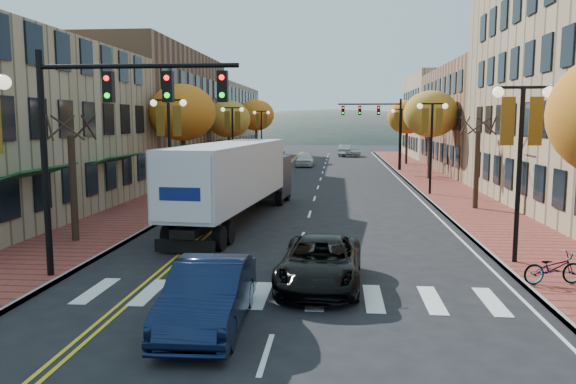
% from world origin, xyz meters
% --- Properties ---
extents(ground, '(200.00, 200.00, 0.00)m').
position_xyz_m(ground, '(0.00, 0.00, 0.00)').
color(ground, black).
rests_on(ground, ground).
extents(sidewalk_left, '(4.00, 85.00, 0.15)m').
position_xyz_m(sidewalk_left, '(-9.00, 32.50, 0.07)').
color(sidewalk_left, brown).
rests_on(sidewalk_left, ground).
extents(sidewalk_right, '(4.00, 85.00, 0.15)m').
position_xyz_m(sidewalk_right, '(9.00, 32.50, 0.07)').
color(sidewalk_right, brown).
rests_on(sidewalk_right, ground).
extents(building_left_mid, '(12.00, 24.00, 11.00)m').
position_xyz_m(building_left_mid, '(-17.00, 36.00, 5.50)').
color(building_left_mid, brown).
rests_on(building_left_mid, ground).
extents(building_left_far, '(12.00, 26.00, 9.50)m').
position_xyz_m(building_left_far, '(-17.00, 61.00, 4.75)').
color(building_left_far, '#9E8966').
rests_on(building_left_far, ground).
extents(building_right_mid, '(15.00, 24.00, 10.00)m').
position_xyz_m(building_right_mid, '(18.50, 42.00, 5.00)').
color(building_right_mid, brown).
rests_on(building_right_mid, ground).
extents(building_right_far, '(15.00, 20.00, 11.00)m').
position_xyz_m(building_right_far, '(18.50, 64.00, 5.50)').
color(building_right_far, '#9E8966').
rests_on(building_right_far, ground).
extents(tree_left_a, '(0.28, 0.28, 4.20)m').
position_xyz_m(tree_left_a, '(-9.00, 8.00, 2.25)').
color(tree_left_a, '#382619').
rests_on(tree_left_a, sidewalk_left).
extents(tree_left_b, '(4.48, 4.48, 7.21)m').
position_xyz_m(tree_left_b, '(-9.00, 24.00, 5.45)').
color(tree_left_b, '#382619').
rests_on(tree_left_b, sidewalk_left).
extents(tree_left_c, '(4.16, 4.16, 6.69)m').
position_xyz_m(tree_left_c, '(-9.00, 40.00, 5.05)').
color(tree_left_c, '#382619').
rests_on(tree_left_c, sidewalk_left).
extents(tree_left_d, '(4.61, 4.61, 7.42)m').
position_xyz_m(tree_left_d, '(-9.00, 58.00, 5.60)').
color(tree_left_d, '#382619').
rests_on(tree_left_d, sidewalk_left).
extents(tree_right_b, '(0.28, 0.28, 4.20)m').
position_xyz_m(tree_right_b, '(9.00, 18.00, 2.25)').
color(tree_right_b, '#382619').
rests_on(tree_right_b, sidewalk_right).
extents(tree_right_c, '(4.48, 4.48, 7.21)m').
position_xyz_m(tree_right_c, '(9.00, 34.00, 5.45)').
color(tree_right_c, '#382619').
rests_on(tree_right_c, sidewalk_right).
extents(tree_right_d, '(4.35, 4.35, 7.00)m').
position_xyz_m(tree_right_d, '(9.00, 50.00, 5.29)').
color(tree_right_d, '#382619').
rests_on(tree_right_d, sidewalk_right).
extents(lamp_left_b, '(1.96, 0.36, 6.05)m').
position_xyz_m(lamp_left_b, '(-7.50, 16.00, 4.29)').
color(lamp_left_b, black).
rests_on(lamp_left_b, ground).
extents(lamp_left_c, '(1.96, 0.36, 6.05)m').
position_xyz_m(lamp_left_c, '(-7.50, 34.00, 4.29)').
color(lamp_left_c, black).
rests_on(lamp_left_c, ground).
extents(lamp_left_d, '(1.96, 0.36, 6.05)m').
position_xyz_m(lamp_left_d, '(-7.50, 52.00, 4.29)').
color(lamp_left_d, black).
rests_on(lamp_left_d, ground).
extents(lamp_right_a, '(1.96, 0.36, 6.05)m').
position_xyz_m(lamp_right_a, '(7.50, 6.00, 4.29)').
color(lamp_right_a, black).
rests_on(lamp_right_a, ground).
extents(lamp_right_b, '(1.96, 0.36, 6.05)m').
position_xyz_m(lamp_right_b, '(7.50, 24.00, 4.29)').
color(lamp_right_b, black).
rests_on(lamp_right_b, ground).
extents(lamp_right_c, '(1.96, 0.36, 6.05)m').
position_xyz_m(lamp_right_c, '(7.50, 42.00, 4.29)').
color(lamp_right_c, black).
rests_on(lamp_right_c, ground).
extents(traffic_mast_near, '(6.10, 0.35, 7.00)m').
position_xyz_m(traffic_mast_near, '(-5.48, 3.00, 4.92)').
color(traffic_mast_near, black).
rests_on(traffic_mast_near, ground).
extents(traffic_mast_far, '(6.10, 0.34, 7.00)m').
position_xyz_m(traffic_mast_far, '(5.48, 42.00, 4.92)').
color(traffic_mast_far, black).
rests_on(traffic_mast_far, ground).
extents(semi_truck, '(3.93, 15.65, 3.87)m').
position_xyz_m(semi_truck, '(-3.40, 13.64, 2.26)').
color(semi_truck, black).
rests_on(semi_truck, ground).
extents(navy_sedan, '(1.81, 4.88, 1.60)m').
position_xyz_m(navy_sedan, '(-1.56, -0.54, 0.80)').
color(navy_sedan, black).
rests_on(navy_sedan, ground).
extents(black_suv, '(2.59, 5.25, 1.43)m').
position_xyz_m(black_suv, '(0.98, 3.12, 0.72)').
color(black_suv, black).
rests_on(black_suv, ground).
extents(car_far_white, '(1.90, 4.65, 1.58)m').
position_xyz_m(car_far_white, '(-2.12, 47.19, 0.79)').
color(car_far_white, silver).
rests_on(car_far_white, ground).
extents(car_far_silver, '(2.76, 5.38, 1.49)m').
position_xyz_m(car_far_silver, '(3.19, 64.85, 0.75)').
color(car_far_silver, '#A7A9AF').
rests_on(car_far_silver, ground).
extents(car_far_oncoming, '(2.23, 4.96, 1.58)m').
position_xyz_m(car_far_oncoming, '(2.51, 65.24, 0.79)').
color(car_far_oncoming, '#B0B0B8').
rests_on(car_far_oncoming, ground).
extents(bicycle, '(1.91, 0.99, 0.95)m').
position_xyz_m(bicycle, '(7.80, 3.40, 0.63)').
color(bicycle, gray).
rests_on(bicycle, sidewalk_right).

